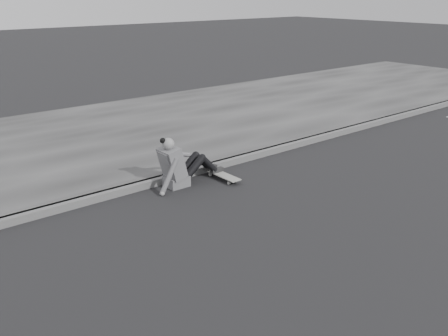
# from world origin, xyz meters

# --- Properties ---
(ground) EXTENTS (80.00, 80.00, 0.00)m
(ground) POSITION_xyz_m (0.00, 0.00, 0.00)
(ground) COLOR black
(ground) RESTS_ON ground
(curb) EXTENTS (24.00, 0.16, 0.12)m
(curb) POSITION_xyz_m (0.00, 2.58, 0.06)
(curb) COLOR #525252
(curb) RESTS_ON ground
(sidewalk) EXTENTS (24.00, 6.00, 0.12)m
(sidewalk) POSITION_xyz_m (0.00, 5.60, 0.06)
(sidewalk) COLOR #373737
(sidewalk) RESTS_ON ground
(skateboard) EXTENTS (0.20, 0.78, 0.09)m
(skateboard) POSITION_xyz_m (-2.61, 2.07, 0.07)
(skateboard) COLOR #A5A5A0
(skateboard) RESTS_ON ground
(seated_woman) EXTENTS (1.38, 0.46, 0.88)m
(seated_woman) POSITION_xyz_m (-3.34, 2.32, 0.36)
(seated_woman) COLOR #565658
(seated_woman) RESTS_ON ground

